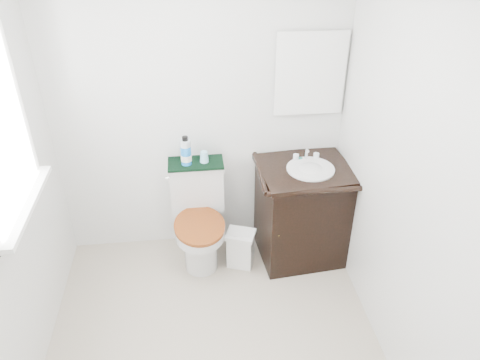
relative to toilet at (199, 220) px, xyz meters
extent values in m
plane|color=#A19682|center=(0.05, -0.97, -0.35)|extent=(2.40, 2.40, 0.00)
plane|color=silver|center=(0.05, 0.23, 0.85)|extent=(2.40, 0.00, 2.40)
plane|color=silver|center=(1.15, -0.97, 0.85)|extent=(0.00, 2.40, 2.40)
cube|color=silver|center=(0.87, 0.21, 1.10)|extent=(0.50, 0.02, 0.60)
cylinder|color=silver|center=(0.00, -0.15, -0.15)|extent=(0.26, 0.26, 0.39)
cube|color=silver|center=(0.00, 0.10, -0.15)|extent=(0.26, 0.28, 0.39)
cube|color=silver|center=(0.00, 0.12, 0.23)|extent=(0.41, 0.18, 0.37)
cube|color=silver|center=(0.00, 0.12, 0.43)|extent=(0.43, 0.20, 0.03)
cylinder|color=silver|center=(0.00, -0.19, 0.04)|extent=(0.37, 0.37, 0.08)
cylinder|color=brown|center=(0.00, -0.19, 0.09)|extent=(0.41, 0.41, 0.03)
cube|color=black|center=(0.82, -0.06, 0.04)|extent=(0.69, 0.60, 0.78)
cube|color=black|center=(0.82, -0.06, 0.45)|extent=(0.74, 0.65, 0.04)
cylinder|color=silver|center=(0.85, -0.09, 0.47)|extent=(0.36, 0.36, 0.01)
ellipsoid|color=silver|center=(0.85, -0.09, 0.42)|extent=(0.31, 0.31, 0.15)
cylinder|color=silver|center=(0.85, 0.06, 0.52)|extent=(0.02, 0.02, 0.10)
cube|color=white|center=(0.32, -0.15, -0.21)|extent=(0.24, 0.21, 0.28)
cube|color=white|center=(0.32, -0.15, -0.05)|extent=(0.26, 0.24, 0.03)
cube|color=black|center=(0.00, 0.12, 0.46)|extent=(0.42, 0.22, 0.02)
cylinder|color=blue|center=(-0.07, 0.10, 0.54)|extent=(0.08, 0.08, 0.15)
cylinder|color=silver|center=(-0.07, 0.10, 0.64)|extent=(0.08, 0.08, 0.05)
cylinder|color=black|center=(-0.07, 0.10, 0.68)|extent=(0.04, 0.04, 0.03)
cone|color=#92D3EF|center=(0.07, 0.12, 0.51)|extent=(0.07, 0.07, 0.09)
ellipsoid|color=#176E62|center=(0.79, 0.07, 0.48)|extent=(0.08, 0.05, 0.02)
camera|label=1|loc=(-0.02, -3.00, 2.24)|focal=35.00mm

